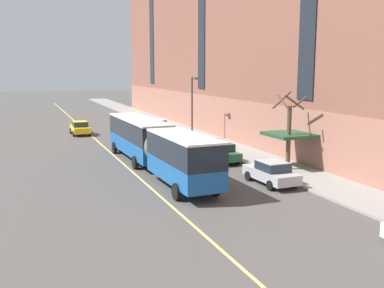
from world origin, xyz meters
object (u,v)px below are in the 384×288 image
(taxi_cab, at_px, (80,128))
(street_tree_mid_block, at_px, (289,129))
(parked_car_silver_3, at_px, (271,173))
(city_bus, at_px, (155,144))
(street_lamp, at_px, (193,101))
(parked_car_green_1, at_px, (220,152))
(fire_hydrant, at_px, (182,132))
(parked_car_white_2, at_px, (157,126))

(taxi_cab, distance_m, street_tree_mid_block, 27.27)
(street_tree_mid_block, bearing_deg, parked_car_silver_3, -137.54)
(city_bus, xyz_separation_m, street_lamp, (7.74, 11.98, 2.14))
(street_lamp, bearing_deg, city_bus, -122.86)
(city_bus, bearing_deg, parked_car_green_1, 9.86)
(street_tree_mid_block, xyz_separation_m, street_lamp, (-1.33, 15.80, 1.03))
(street_tree_mid_block, bearing_deg, taxi_cab, 115.76)
(parked_car_green_1, relative_size, taxi_cab, 1.01)
(street_tree_mid_block, bearing_deg, parked_car_green_1, 123.78)
(street_lamp, xyz_separation_m, fire_hydrant, (-0.10, 3.18, -3.66))
(street_tree_mid_block, distance_m, street_lamp, 15.89)
(parked_car_white_2, height_order, street_lamp, street_lamp)
(parked_car_silver_3, distance_m, street_tree_mid_block, 4.88)
(parked_car_green_1, height_order, street_tree_mid_block, street_tree_mid_block)
(parked_car_green_1, bearing_deg, fire_hydrant, 82.74)
(taxi_cab, relative_size, fire_hydrant, 5.97)
(parked_car_silver_3, bearing_deg, fire_hydrant, 85.49)
(parked_car_white_2, distance_m, street_lamp, 8.13)
(parked_car_green_1, xyz_separation_m, street_lamp, (1.90, 10.96, 3.37))
(parked_car_silver_3, bearing_deg, street_tree_mid_block, 42.46)
(taxi_cab, bearing_deg, parked_car_green_1, -66.41)
(street_lamp, bearing_deg, fire_hydrant, 91.80)
(parked_car_white_2, relative_size, parked_car_silver_3, 1.07)
(taxi_cab, distance_m, fire_hydrant, 11.74)
(parked_car_silver_3, xyz_separation_m, taxi_cab, (-8.65, 27.36, -0.00))
(city_bus, height_order, street_lamp, street_lamp)
(city_bus, xyz_separation_m, fire_hydrant, (7.64, 15.16, -1.52))
(parked_car_white_2, distance_m, street_tree_mid_block, 23.31)
(fire_hydrant, bearing_deg, street_tree_mid_block, -85.69)
(taxi_cab, bearing_deg, fire_hydrant, -27.88)
(taxi_cab, relative_size, street_tree_mid_block, 0.76)
(fire_hydrant, bearing_deg, taxi_cab, 152.12)
(city_bus, xyz_separation_m, parked_car_white_2, (6.00, 19.16, -1.23))
(parked_car_green_1, xyz_separation_m, taxi_cab, (-8.58, 19.64, 0.00))
(taxi_cab, bearing_deg, parked_car_silver_3, -72.45)
(city_bus, height_order, parked_car_white_2, city_bus)
(city_bus, bearing_deg, parked_car_silver_3, -48.61)
(parked_car_white_2, bearing_deg, parked_car_silver_3, -90.19)
(city_bus, relative_size, fire_hydrant, 26.55)
(city_bus, bearing_deg, fire_hydrant, 63.26)
(taxi_cab, height_order, fire_hydrant, taxi_cab)
(taxi_cab, height_order, street_lamp, street_lamp)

